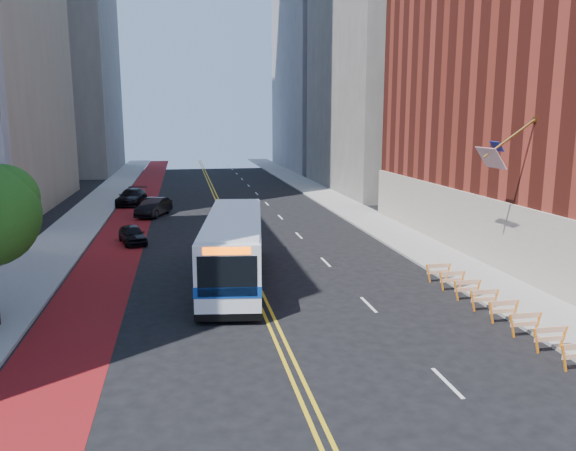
# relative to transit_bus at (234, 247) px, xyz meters

# --- Properties ---
(ground) EXTENTS (160.00, 160.00, 0.00)m
(ground) POSITION_rel_transit_bus_xyz_m (0.98, -11.00, -1.86)
(ground) COLOR black
(ground) RESTS_ON ground
(sidewalk_left) EXTENTS (4.00, 140.00, 0.15)m
(sidewalk_left) POSITION_rel_transit_bus_xyz_m (-11.02, 19.00, -1.79)
(sidewalk_left) COLOR gray
(sidewalk_left) RESTS_ON ground
(sidewalk_right) EXTENTS (4.00, 140.00, 0.15)m
(sidewalk_right) POSITION_rel_transit_bus_xyz_m (12.98, 19.00, -1.79)
(sidewalk_right) COLOR gray
(sidewalk_right) RESTS_ON ground
(bus_lane_paint) EXTENTS (3.60, 140.00, 0.01)m
(bus_lane_paint) POSITION_rel_transit_bus_xyz_m (-7.12, 19.00, -1.86)
(bus_lane_paint) COLOR maroon
(bus_lane_paint) RESTS_ON ground
(center_line_inner) EXTENTS (0.14, 140.00, 0.01)m
(center_line_inner) POSITION_rel_transit_bus_xyz_m (0.80, 19.00, -1.86)
(center_line_inner) COLOR gold
(center_line_inner) RESTS_ON ground
(center_line_outer) EXTENTS (0.14, 140.00, 0.01)m
(center_line_outer) POSITION_rel_transit_bus_xyz_m (1.16, 19.00, -1.86)
(center_line_outer) COLOR gold
(center_line_outer) RESTS_ON ground
(lane_dashes) EXTENTS (0.14, 98.20, 0.01)m
(lane_dashes) POSITION_rel_transit_bus_xyz_m (5.78, 27.00, -1.86)
(lane_dashes) COLOR silver
(lane_dashes) RESTS_ON ground
(midrise_right_near) EXTENTS (18.00, 26.00, 40.00)m
(midrise_right_near) POSITION_rel_transit_bus_xyz_m (23.98, 37.00, 18.14)
(midrise_right_near) COLOR slate
(midrise_right_near) RESTS_ON ground
(midrise_right_far) EXTENTS (20.00, 28.00, 55.00)m
(midrise_right_far) POSITION_rel_transit_bus_xyz_m (24.98, 67.00, 25.64)
(midrise_right_far) COLOR gray
(midrise_right_far) RESTS_ON ground
(construction_barriers) EXTENTS (1.42, 10.91, 1.00)m
(construction_barriers) POSITION_rel_transit_bus_xyz_m (10.58, -7.58, -1.19)
(construction_barriers) COLOR orange
(construction_barriers) RESTS_ON ground
(transit_bus) EXTENTS (4.55, 13.26, 3.57)m
(transit_bus) POSITION_rel_transit_bus_xyz_m (0.00, 0.00, 0.00)
(transit_bus) COLOR silver
(transit_bus) RESTS_ON ground
(car_a) EXTENTS (2.44, 4.01, 1.28)m
(car_a) POSITION_rel_transit_bus_xyz_m (-6.12, 10.54, -1.23)
(car_a) COLOR black
(car_a) RESTS_ON ground
(car_b) EXTENTS (3.25, 5.16, 1.61)m
(car_b) POSITION_rel_transit_bus_xyz_m (-5.18, 21.70, -1.06)
(car_b) COLOR black
(car_b) RESTS_ON ground
(car_c) EXTENTS (3.13, 5.75, 1.58)m
(car_c) POSITION_rel_transit_bus_xyz_m (-7.68, 28.96, -1.07)
(car_c) COLOR black
(car_c) RESTS_ON ground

